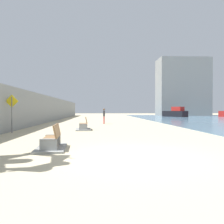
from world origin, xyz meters
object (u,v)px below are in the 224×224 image
object	(u,v)px
bench_far	(84,127)
person_walking	(104,115)
boat_nearest	(175,113)
bench_near	(52,143)
pedestrian_sign	(12,109)

from	to	relation	value
bench_far	person_walking	distance (m)	7.12
boat_nearest	person_walking	bearing A→B (deg)	-125.54
bench_near	person_walking	world-z (taller)	person_walking
boat_nearest	bench_near	bearing A→B (deg)	-115.81
boat_nearest	pedestrian_sign	xyz separation A→B (m)	(-21.45, -30.10, 0.75)
pedestrian_sign	person_walking	bearing A→B (deg)	54.65
bench_far	pedestrian_sign	world-z (taller)	pedestrian_sign
person_walking	boat_nearest	distance (m)	26.12
pedestrian_sign	bench_far	bearing A→B (deg)	23.33
bench_near	person_walking	bearing A→B (deg)	81.00
person_walking	pedestrian_sign	distance (m)	10.86
bench_far	boat_nearest	world-z (taller)	boat_nearest
bench_far	person_walking	xyz separation A→B (m)	(1.70, 6.87, 0.73)
person_walking	pedestrian_sign	world-z (taller)	pedestrian_sign
bench_near	pedestrian_sign	distance (m)	7.45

